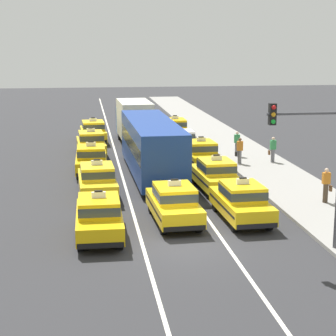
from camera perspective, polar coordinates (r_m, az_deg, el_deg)
ground_plane at (r=22.98m, az=1.59°, el=-7.46°), size 160.00×160.00×0.00m
lane_stripe_left_center at (r=42.10m, az=-5.11°, el=1.55°), size 0.14×80.00×0.01m
lane_stripe_center_right at (r=42.38m, az=-0.79°, el=1.67°), size 0.14×80.00×0.01m
sidewalk_curb at (r=38.69m, az=8.42°, el=0.63°), size 4.00×90.00×0.15m
taxi_left_nearest at (r=23.78m, az=-6.66°, el=-4.63°), size 1.85×4.57×1.96m
taxi_left_second at (r=29.90m, az=-6.84°, el=-1.14°), size 1.96×4.61×1.96m
taxi_left_third at (r=35.26m, az=-7.40°, el=0.88°), size 1.88×4.58×1.96m
taxi_left_fourth at (r=40.82m, az=-7.43°, el=2.41°), size 2.02×4.64×1.96m
taxi_left_fifth at (r=46.18m, az=-7.22°, el=3.55°), size 2.03×4.64×1.96m
taxi_center_nearest at (r=25.53m, az=0.58°, el=-3.37°), size 1.99×4.63×1.96m
bus_center_second at (r=34.24m, az=-1.60°, el=2.24°), size 2.74×11.25×3.22m
box_truck_center_third at (r=45.73m, az=-3.34°, el=4.68°), size 2.47×7.03×3.27m
taxi_right_nearest at (r=26.02m, az=7.10°, el=-3.17°), size 1.95×4.61×1.96m
taxi_right_second at (r=30.99m, az=4.62°, el=-0.63°), size 1.99×4.63×1.96m
taxi_right_third at (r=36.75m, az=3.15°, el=1.42°), size 2.00×4.63×1.96m
sedan_right_fourth at (r=41.63m, az=1.33°, el=2.66°), size 1.83×4.33×1.58m
taxi_right_fifth at (r=47.15m, az=0.65°, el=3.82°), size 1.85×4.57×1.96m
pedestrian_near_crosswalk at (r=38.20m, az=10.06°, el=1.77°), size 0.47×0.24×1.61m
pedestrian_mid_block at (r=37.35m, az=6.91°, el=1.66°), size 0.47×0.24×1.64m
pedestrian_by_storefront at (r=29.11m, az=14.99°, el=-1.62°), size 0.47×0.24×1.67m
pedestrian_trailing at (r=39.79m, az=6.65°, el=2.34°), size 0.36×0.24×1.66m
traffic_light_pole at (r=21.85m, az=13.98°, el=1.54°), size 2.87×0.33×5.58m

